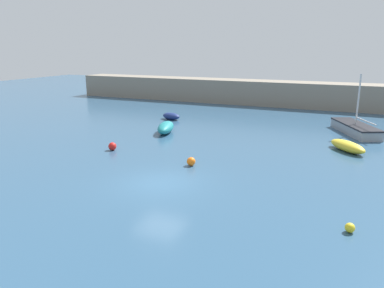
# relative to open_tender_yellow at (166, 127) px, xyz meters

# --- Properties ---
(ground_plane) EXTENTS (120.00, 120.00, 0.20)m
(ground_plane) POSITION_rel_open_tender_yellow_xyz_m (5.37, -10.64, -0.55)
(ground_plane) COLOR #2D5170
(harbor_breakwater) EXTENTS (55.28, 3.78, 2.91)m
(harbor_breakwater) POSITION_rel_open_tender_yellow_xyz_m (5.37, 18.94, 1.01)
(harbor_breakwater) COLOR gray
(harbor_breakwater) RESTS_ON ground_plane
(open_tender_yellow) EXTENTS (2.19, 3.64, 0.89)m
(open_tender_yellow) POSITION_rel_open_tender_yellow_xyz_m (0.00, 0.00, 0.00)
(open_tender_yellow) COLOR teal
(open_tender_yellow) RESTS_ON ground_plane
(fishing_dinghy_green) EXTENTS (2.27, 1.63, 0.67)m
(fishing_dinghy_green) POSITION_rel_open_tender_yellow_xyz_m (-2.29, 5.41, -0.11)
(fishing_dinghy_green) COLOR navy
(fishing_dinghy_green) RESTS_ON ground_plane
(rowboat_white_midwater) EXTENTS (2.94, 3.14, 0.70)m
(rowboat_white_midwater) POSITION_rel_open_tender_yellow_xyz_m (13.99, 0.09, -0.10)
(rowboat_white_midwater) COLOR yellow
(rowboat_white_midwater) RESTS_ON ground_plane
(sailboat_short_mast) EXTENTS (4.19, 6.07, 4.85)m
(sailboat_short_mast) POSITION_rel_open_tender_yellow_xyz_m (14.32, 6.13, -0.01)
(sailboat_short_mast) COLOR gray
(sailboat_short_mast) RESTS_ON ground_plane
(mooring_buoy_yellow) EXTENTS (0.38, 0.38, 0.38)m
(mooring_buoy_yellow) POSITION_rel_open_tender_yellow_xyz_m (14.59, -12.33, -0.25)
(mooring_buoy_yellow) COLOR yellow
(mooring_buoy_yellow) RESTS_ON ground_plane
(mooring_buoy_red) EXTENTS (0.55, 0.55, 0.55)m
(mooring_buoy_red) POSITION_rel_open_tender_yellow_xyz_m (-0.79, -6.30, -0.17)
(mooring_buoy_red) COLOR red
(mooring_buoy_red) RESTS_ON ground_plane
(mooring_buoy_orange) EXTENTS (0.52, 0.52, 0.52)m
(mooring_buoy_orange) POSITION_rel_open_tender_yellow_xyz_m (5.59, -7.24, -0.18)
(mooring_buoy_orange) COLOR orange
(mooring_buoy_orange) RESTS_ON ground_plane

